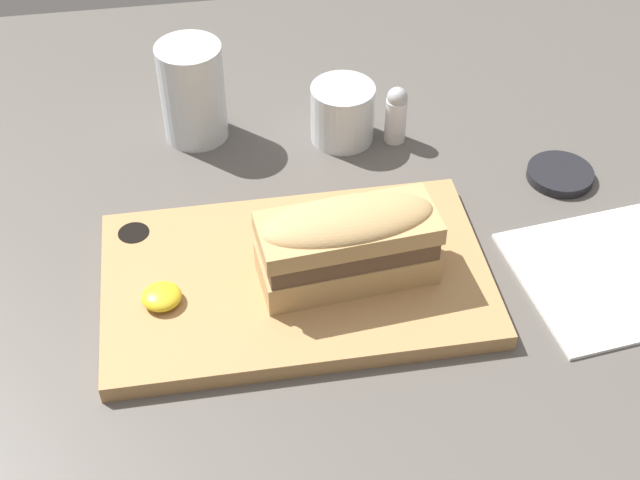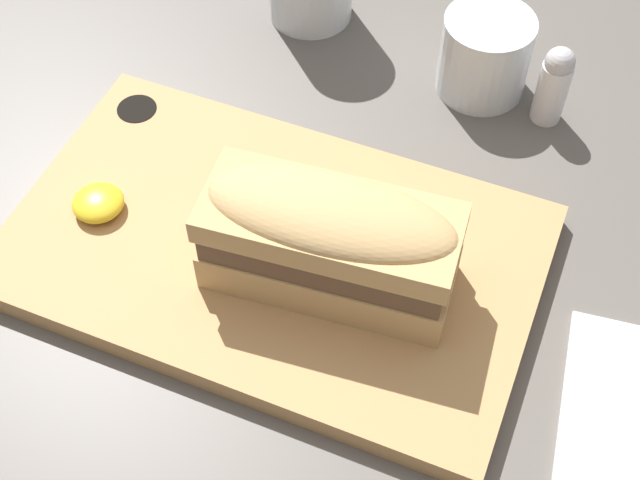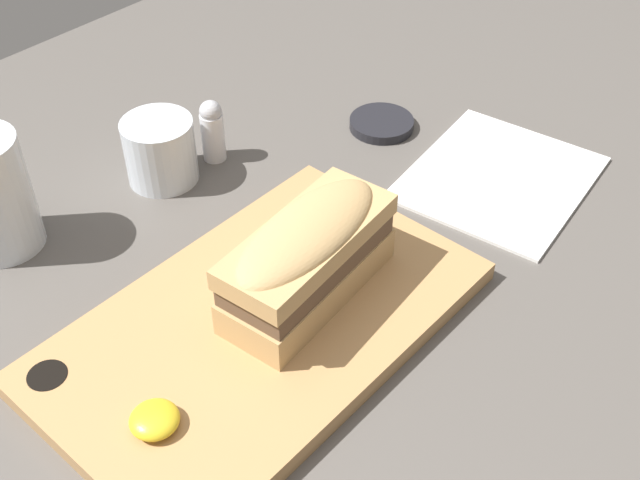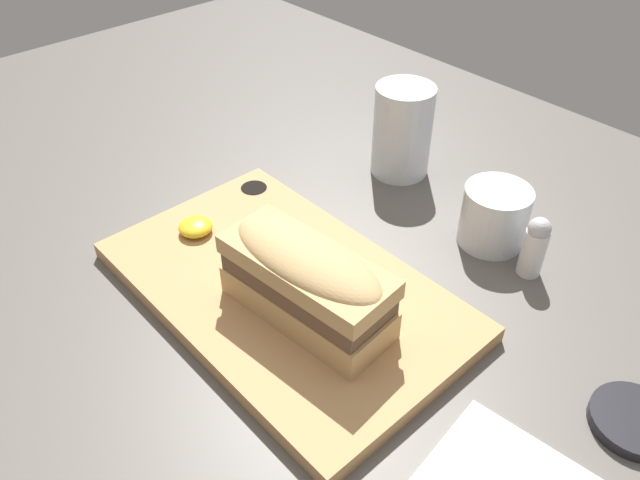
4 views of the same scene
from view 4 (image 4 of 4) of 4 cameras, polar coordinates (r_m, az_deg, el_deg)
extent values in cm
cube|color=#56514C|center=(67.98, 1.58, -5.35)|extent=(174.58, 112.06, 2.00)
cube|color=tan|center=(66.24, -3.31, -4.54)|extent=(38.86, 23.60, 1.89)
cylinder|color=black|center=(79.98, -6.05, 4.51)|extent=(3.30, 3.30, 0.95)
cube|color=tan|center=(61.13, -1.19, -5.67)|extent=(18.00, 8.74, 3.30)
cube|color=brown|center=(59.28, -1.23, -3.83)|extent=(17.28, 8.39, 2.06)
cube|color=tan|center=(57.92, -1.26, -2.37)|extent=(18.00, 8.74, 1.98)
ellipsoid|color=tan|center=(57.38, -1.27, -1.75)|extent=(17.64, 8.56, 2.97)
ellipsoid|color=gold|center=(72.95, -11.31, 1.20)|extent=(3.91, 3.91, 1.56)
cylinder|color=silver|center=(83.80, 7.53, 9.88)|extent=(7.77, 7.77, 12.27)
cylinder|color=silver|center=(85.38, 7.35, 8.02)|extent=(6.83, 6.83, 5.52)
cylinder|color=silver|center=(74.37, 15.63, 2.12)|extent=(7.71, 7.71, 7.17)
cylinder|color=#5B141E|center=(75.09, 15.47, 1.37)|extent=(6.94, 6.94, 4.33)
cylinder|color=white|center=(71.53, 18.88, -1.09)|extent=(2.60, 2.60, 5.71)
sphere|color=#B7B7BC|center=(69.56, 19.44, 0.99)|extent=(2.47, 2.47, 2.47)
cylinder|color=black|center=(62.21, 26.80, -14.54)|extent=(7.65, 7.65, 1.14)
camera|label=1|loc=(0.60, -93.58, 22.02)|focal=50.00mm
camera|label=2|loc=(0.22, -78.36, 36.59)|focal=50.00mm
camera|label=3|loc=(0.71, -57.76, 30.04)|focal=45.00mm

